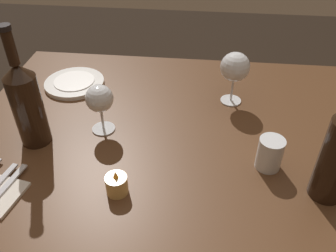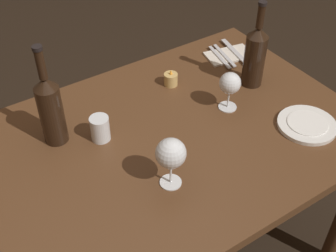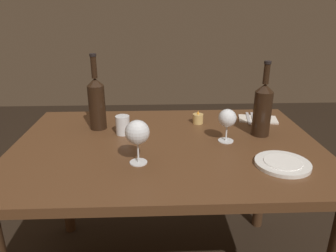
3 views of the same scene
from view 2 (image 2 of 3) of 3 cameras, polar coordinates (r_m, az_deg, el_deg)
The scene contains 12 objects.
dining_table at distance 1.55m, azimuth 0.20°, elevation -3.68°, with size 1.30×0.90×0.74m.
wine_glass_left at distance 1.25m, azimuth 0.36°, elevation -3.62°, with size 0.09×0.09×0.17m.
wine_glass_right at distance 1.55m, azimuth 7.93°, elevation 5.33°, with size 0.08×0.08×0.14m.
wine_bottle at distance 1.43m, azimuth -14.81°, elevation 2.21°, with size 0.08×0.08×0.35m.
wine_bottle_second at distance 1.68m, azimuth 11.07°, elevation 8.92°, with size 0.08×0.08×0.33m.
water_tumbler at distance 1.47m, azimuth -8.67°, elevation -0.46°, with size 0.06×0.06×0.09m.
votive_candle at distance 1.70m, azimuth 0.36°, elevation 5.96°, with size 0.05×0.05×0.07m.
dinner_plate at distance 1.59m, azimuth 17.35°, elevation 0.18°, with size 0.20×0.20×0.02m.
folded_napkin at distance 1.89m, azimuth 7.81°, elevation 9.00°, with size 0.21×0.14×0.01m.
fork_inner at distance 1.88m, azimuth 7.23°, elevation 8.95°, with size 0.05×0.18×0.00m.
fork_outer at distance 1.86m, azimuth 6.63°, elevation 8.74°, with size 0.05×0.18×0.00m.
table_knife at distance 1.91m, azimuth 8.53°, elevation 9.41°, with size 0.06×0.21×0.00m.
Camera 2 is at (-0.61, -0.91, 1.74)m, focal length 47.65 mm.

